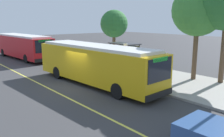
{
  "coord_description": "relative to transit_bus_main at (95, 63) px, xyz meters",
  "views": [
    {
      "loc": [
        14.52,
        -9.02,
        4.71
      ],
      "look_at": [
        2.08,
        1.27,
        1.42
      ],
      "focal_mm": 38.08,
      "sensor_mm": 36.0,
      "label": 1
    }
  ],
  "objects": [
    {
      "name": "pedestrian_commuter",
      "position": [
        -0.97,
        3.21,
        -0.5
      ],
      "size": [
        0.24,
        0.4,
        1.69
      ],
      "color": "#282D47",
      "rests_on": "sidewalk_curb"
    },
    {
      "name": "transit_bus_second",
      "position": [
        -15.84,
        0.19,
        0.0
      ],
      "size": [
        11.93,
        3.3,
        2.95
      ],
      "color": "red",
      "rests_on": "ground_plane"
    },
    {
      "name": "ground_plane",
      "position": [
        -0.45,
        -1.01,
        -1.62
      ],
      "size": [
        120.0,
        120.0,
        0.0
      ],
      "primitive_type": "plane",
      "color": "#38383A"
    },
    {
      "name": "sidewalk_curb",
      "position": [
        -0.45,
        4.99,
        -1.54
      ],
      "size": [
        44.0,
        6.4,
        0.15
      ],
      "primitive_type": "cube",
      "color": "gray",
      "rests_on": "ground_plane"
    },
    {
      "name": "lane_stripe_center",
      "position": [
        -0.45,
        -3.21,
        -1.61
      ],
      "size": [
        36.0,
        0.14,
        0.01
      ],
      "primitive_type": "cube",
      "color": "#E0D64C",
      "rests_on": "ground_plane"
    },
    {
      "name": "waiting_bench",
      "position": [
        -2.32,
        4.94,
        -0.98
      ],
      "size": [
        1.6,
        0.48,
        0.95
      ],
      "color": "brown",
      "rests_on": "sidewalk_curb"
    },
    {
      "name": "street_tree_downstreet",
      "position": [
        4.1,
        6.57,
        3.81
      ],
      "size": [
        3.91,
        3.91,
        7.26
      ],
      "color": "brown",
      "rests_on": "sidewalk_curb"
    },
    {
      "name": "route_sign_post",
      "position": [
        0.3,
        2.75,
        0.34
      ],
      "size": [
        0.44,
        0.08,
        2.8
      ],
      "color": "#333338",
      "rests_on": "sidewalk_curb"
    },
    {
      "name": "transit_bus_main",
      "position": [
        0.0,
        0.0,
        0.0
      ],
      "size": [
        11.75,
        3.26,
        2.95
      ],
      "color": "gold",
      "rests_on": "ground_plane"
    },
    {
      "name": "street_tree_near_shelter",
      "position": [
        -6.65,
        7.39,
        2.68
      ],
      "size": [
        3.08,
        3.08,
        5.72
      ],
      "color": "brown",
      "rests_on": "sidewalk_curb"
    },
    {
      "name": "bus_shelter",
      "position": [
        -2.4,
        5.09,
        0.3
      ],
      "size": [
        2.9,
        1.6,
        2.48
      ],
      "color": "#333338",
      "rests_on": "sidewalk_curb"
    }
  ]
}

